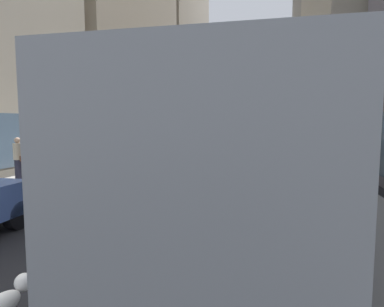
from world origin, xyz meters
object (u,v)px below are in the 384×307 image
Objects in this scene: car_grey_wagon at (256,144)px; transit_bus at (240,148)px; dalmatian_dog at (2,307)px; pedestrian_in_coat at (40,156)px; car_red_coupe at (234,133)px; car_white_van at (254,150)px; pedestrian_with_handbag at (19,159)px; box_truck at (260,128)px.

transit_bus is at bearing -90.00° from car_grey_wagon.
dalmatian_dog is 0.57× the size of pedestrian_in_coat.
transit_bus is 15.65m from car_grey_wagon.
pedestrian_in_coat is at bearing -125.80° from car_grey_wagon.
car_grey_wagon is 2.44× the size of pedestrian_in_coat.
car_red_coupe is 0.88× the size of car_white_van.
transit_bus reaches higher than pedestrian_with_handbag.
transit_bus is at bearing -90.00° from car_white_van.
pedestrian_with_handbag is at bearing 163.92° from transit_bus.
car_red_coupe is at bearing 83.68° from pedestrian_with_handbag.
car_white_van is at bearing -90.00° from box_truck.
transit_bus is 1.54× the size of box_truck.
car_red_coupe is at bearing 113.98° from box_truck.
car_white_van is at bearing -82.80° from car_red_coupe.
box_truck is at bearing -66.02° from car_red_coupe.
transit_bus reaches higher than car_grey_wagon.
pedestrian_in_coat reaches higher than car_white_van.
dalmatian_dog is at bearing -50.13° from pedestrian_with_handbag.
car_red_coupe is at bearing 92.39° from dalmatian_dog.
transit_bus is 5.78m from dalmatian_dog.
dalmatian_dog is at bearing -110.82° from transit_bus.
car_grey_wagon is at bearing 57.35° from pedestrian_with_handbag.
car_red_coupe and car_white_van have the same top height.
dalmatian_dog is (1.99, -47.87, -0.31)m from car_red_coupe.
pedestrian_in_coat is at bearing -140.12° from car_white_van.
pedestrian_in_coat reaches higher than car_red_coupe.
car_white_van is 11.97m from pedestrian_with_handbag.
car_grey_wagon is 0.55× the size of box_truck.
transit_bus reaches higher than car_red_coupe.
car_red_coupe is (-4.00, 42.59, -0.96)m from transit_bus.
car_grey_wagon is 14.61m from pedestrian_in_coat.
box_truck is at bearing 90.00° from car_grey_wagon.
car_red_coupe is 47.91m from dalmatian_dog.
box_truck is (0.00, 22.69, 0.84)m from car_white_van.
car_red_coupe is at bearing 95.37° from transit_bus.
car_red_coupe is at bearing 83.32° from pedestrian_in_coat.
box_truck reaches higher than pedestrian_with_handbag.
pedestrian_with_handbag reaches higher than car_grey_wagon.
car_white_van is at bearing 39.88° from pedestrian_in_coat.
car_red_coupe is 9.88m from box_truck.
car_grey_wagon is 4.28× the size of dalmatian_dog.
dalmatian_dog is at bearing -87.61° from car_red_coupe.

